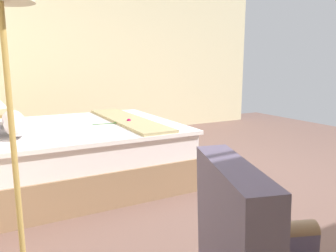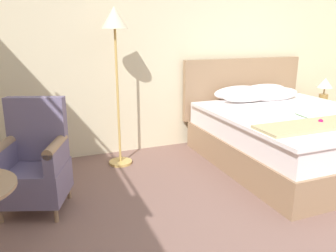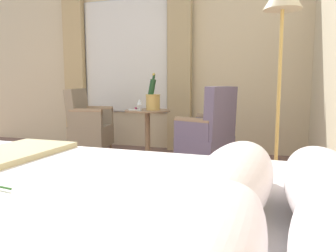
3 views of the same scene
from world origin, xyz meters
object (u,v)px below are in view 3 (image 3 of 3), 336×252
champagne_bucket (153,99)px  snack_plate (135,109)px  side_table_round (148,131)px  armchair_facing_bed (88,125)px  wine_glass_near_bucket (140,102)px  armchair_by_window (209,136)px  floor_lamp_brass (282,22)px  wine_glass_near_edge (140,103)px

champagne_bucket → snack_plate: (0.10, -0.21, -0.14)m
side_table_round → armchair_facing_bed: (-0.02, -0.93, 0.04)m
champagne_bucket → wine_glass_near_bucket: (-0.04, -0.21, -0.04)m
armchair_by_window → floor_lamp_brass: bearing=38.3°
champagne_bucket → armchair_by_window: size_ratio=0.49×
wine_glass_near_bucket → armchair_facing_bed: bearing=-87.3°
floor_lamp_brass → wine_glass_near_bucket: bearing=-127.5°
snack_plate → armchair_facing_bed: armchair_facing_bed is taller
floor_lamp_brass → wine_glass_near_edge: bearing=-124.2°
snack_plate → armchair_facing_bed: (-0.10, -0.79, -0.26)m
floor_lamp_brass → champagne_bucket: (-1.34, -1.59, -0.67)m
champagne_bucket → armchair_by_window: 1.01m
side_table_round → snack_plate: (0.08, -0.14, 0.30)m
side_table_round → champagne_bucket: 0.44m
champagne_bucket → wine_glass_near_edge: 0.22m
floor_lamp_brass → wine_glass_near_edge: (-1.16, -1.70, -0.71)m
wine_glass_near_bucket → armchair_by_window: armchair_by_window is taller
wine_glass_near_edge → side_table_round: bearing=166.3°
floor_lamp_brass → snack_plate: bearing=-124.5°
armchair_by_window → armchair_facing_bed: size_ratio=1.04×
champagne_bucket → armchair_facing_bed: champagne_bucket is taller
side_table_round → armchair_facing_bed: size_ratio=0.71×
side_table_round → armchair_facing_bed: bearing=-91.2°
wine_glass_near_edge → snack_plate: 0.16m
wine_glass_near_bucket → armchair_facing_bed: 0.87m
floor_lamp_brass → armchair_facing_bed: (-1.34, -2.60, -1.07)m
armchair_facing_bed → snack_plate: bearing=82.6°
wine_glass_near_bucket → wine_glass_near_edge: size_ratio=1.05×
side_table_round → wine_glass_near_edge: size_ratio=5.02×
wine_glass_near_bucket → snack_plate: (0.14, -0.00, -0.09)m
floor_lamp_brass → snack_plate: (-1.24, -1.80, -0.81)m
snack_plate → armchair_by_window: (0.30, 1.06, -0.26)m
armchair_facing_bed → side_table_round: bearing=88.8°
side_table_round → wine_glass_near_bucket: 0.42m
side_table_round → snack_plate: bearing=-59.8°
wine_glass_near_edge → armchair_facing_bed: armchair_facing_bed is taller
floor_lamp_brass → side_table_round: size_ratio=2.67×
floor_lamp_brass → snack_plate: 2.33m
side_table_round → snack_plate: 0.34m
wine_glass_near_edge → armchair_by_window: 1.04m
side_table_round → armchair_by_window: (0.38, 0.91, 0.04)m
floor_lamp_brass → wine_glass_near_edge: floor_lamp_brass is taller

